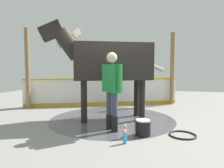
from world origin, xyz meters
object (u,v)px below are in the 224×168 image
at_px(handler, 112,85).
at_px(hose_coil, 183,135).
at_px(bottle_spray, 125,132).
at_px(wash_bucket, 143,128).
at_px(horse, 108,62).
at_px(bottle_shampoo, 125,137).

xyz_separation_m(handler, hose_coil, (1.50, -0.01, -0.99)).
bearing_deg(bottle_spray, hose_coil, 21.19).
bearing_deg(bottle_spray, wash_bucket, 38.65).
bearing_deg(horse, wash_bucket, 110.11).
bearing_deg(bottle_spray, bottle_shampoo, -80.42).
height_order(bottle_spray, hose_coil, bottle_spray).
height_order(horse, handler, horse).
bearing_deg(hose_coil, bottle_spray, -158.81).
distance_m(horse, handler, 1.15).
height_order(wash_bucket, bottle_spray, wash_bucket).
bearing_deg(bottle_spray, handler, 130.91).
xyz_separation_m(bottle_shampoo, hose_coil, (1.08, 0.71, -0.10)).
bearing_deg(horse, bottle_shampoo, 92.05).
bearing_deg(horse, hose_coil, 129.84).
bearing_deg(wash_bucket, bottle_spray, -141.35).
relative_size(bottle_shampoo, bottle_spray, 0.95).
relative_size(horse, wash_bucket, 9.59).
height_order(horse, bottle_spray, horse).
xyz_separation_m(handler, bottle_shampoo, (0.43, -0.72, -0.89)).
distance_m(bottle_spray, hose_coil, 1.21).
distance_m(horse, hose_coil, 2.59).
relative_size(horse, bottle_spray, 11.43).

